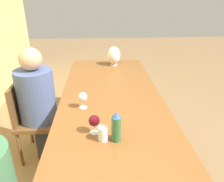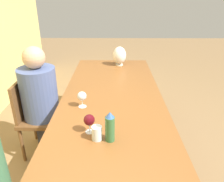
% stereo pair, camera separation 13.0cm
% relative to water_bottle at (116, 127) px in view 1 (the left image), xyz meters
% --- Properties ---
extents(ground_plane, '(14.00, 14.00, 0.00)m').
position_rel_water_bottle_xyz_m(ground_plane, '(0.35, -0.01, -0.84)').
color(ground_plane, olive).
extents(dining_table, '(3.10, 0.97, 0.74)m').
position_rel_water_bottle_xyz_m(dining_table, '(0.35, -0.01, -0.16)').
color(dining_table, brown).
rests_on(dining_table, ground_plane).
extents(water_bottle, '(0.07, 0.07, 0.22)m').
position_rel_water_bottle_xyz_m(water_bottle, '(0.00, 0.00, 0.00)').
color(water_bottle, '#336638').
rests_on(water_bottle, dining_table).
extents(water_tumbler, '(0.07, 0.07, 0.10)m').
position_rel_water_bottle_xyz_m(water_tumbler, '(0.01, 0.09, -0.06)').
color(water_tumbler, silver).
rests_on(water_tumbler, dining_table).
extents(vase, '(0.18, 0.18, 0.26)m').
position_rel_water_bottle_xyz_m(vase, '(1.67, -0.10, 0.03)').
color(vase, silver).
rests_on(vase, dining_table).
extents(wine_glass_0, '(0.08, 0.08, 0.14)m').
position_rel_water_bottle_xyz_m(wine_glass_0, '(0.09, 0.15, -0.01)').
color(wine_glass_0, silver).
rests_on(wine_glass_0, dining_table).
extents(wine_glass_3, '(0.08, 0.08, 0.14)m').
position_rel_water_bottle_xyz_m(wine_glass_3, '(0.47, 0.25, -0.01)').
color(wine_glass_3, silver).
rests_on(wine_glass_3, dining_table).
extents(chair_far, '(0.44, 0.44, 0.84)m').
position_rel_water_bottle_xyz_m(chair_far, '(0.79, 0.81, -0.38)').
color(chair_far, brown).
rests_on(chair_far, ground_plane).
extents(person_far, '(0.37, 0.37, 1.20)m').
position_rel_water_bottle_xyz_m(person_far, '(0.79, 0.73, -0.21)').
color(person_far, '#2D2D38').
rests_on(person_far, ground_plane).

